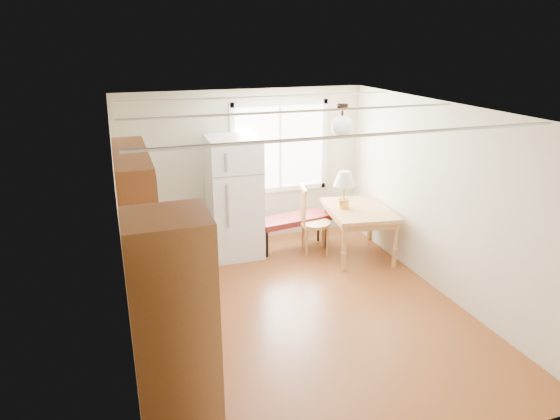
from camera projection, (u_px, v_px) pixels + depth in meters
name	position (u px, v px, depth m)	size (l,w,h in m)	color
room_shell	(299.00, 217.00, 5.86)	(4.60, 5.60, 2.62)	#612E13
kitchen_run	(159.00, 296.00, 4.91)	(0.65, 3.40, 2.20)	brown
window_unit	(280.00, 147.00, 8.16)	(1.64, 0.05, 1.51)	white
pendant_light	(342.00, 125.00, 6.11)	(0.26, 0.26, 0.40)	black
refrigerator	(234.00, 197.00, 7.63)	(0.79, 0.81, 1.87)	white
bench	(294.00, 220.00, 7.95)	(1.25, 0.63, 0.55)	#5A1516
dining_table	(359.00, 214.00, 7.69)	(1.10, 1.36, 0.77)	#AD7942
chair	(309.00, 215.00, 7.75)	(0.51, 0.50, 1.10)	#AD7942
table_lamp	(345.00, 182.00, 7.52)	(0.34, 0.34, 0.58)	#B78F3A
coffee_maker	(165.00, 312.00, 4.23)	(0.25, 0.29, 0.39)	black
kettle	(157.00, 287.00, 4.78)	(0.10, 0.10, 0.20)	red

